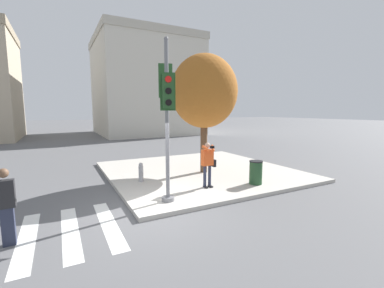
% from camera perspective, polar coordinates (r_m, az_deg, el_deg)
% --- Properties ---
extents(ground_plane, '(160.00, 160.00, 0.00)m').
position_cam_1_polar(ground_plane, '(7.57, -9.01, -14.82)').
color(ground_plane, '#5B5B5E').
extents(sidewalk_corner, '(8.00, 8.00, 0.14)m').
position_cam_1_polar(sidewalk_corner, '(11.97, 1.60, -6.01)').
color(sidewalk_corner, '#BCB7AD').
rests_on(sidewalk_corner, ground_plane).
extents(traffic_signal_pole, '(0.69, 1.38, 4.78)m').
position_cam_1_polar(traffic_signal_pole, '(7.54, -5.62, 8.86)').
color(traffic_signal_pole, slate).
rests_on(traffic_signal_pole, sidewalk_corner).
extents(person_photographer, '(0.58, 0.54, 1.60)m').
position_cam_1_polar(person_photographer, '(9.11, 3.55, -3.78)').
color(person_photographer, black).
rests_on(person_photographer, sidewalk_corner).
extents(pedestrian_distant, '(0.34, 0.20, 1.68)m').
position_cam_1_polar(pedestrian_distant, '(6.77, -35.95, -10.92)').
color(pedestrian_distant, '#282D42').
rests_on(pedestrian_distant, ground_plane).
extents(street_tree, '(2.86, 2.86, 5.11)m').
position_cam_1_polar(street_tree, '(11.25, 2.71, 11.52)').
color(street_tree, brown).
rests_on(street_tree, sidewalk_corner).
extents(fire_hydrant, '(0.18, 0.24, 0.74)m').
position_cam_1_polar(fire_hydrant, '(10.10, -11.27, -6.17)').
color(fire_hydrant, '#99999E').
rests_on(fire_hydrant, sidewalk_corner).
extents(trash_bin, '(0.49, 0.49, 0.87)m').
position_cam_1_polar(trash_bin, '(9.87, 13.98, -6.13)').
color(trash_bin, '#234728').
rests_on(trash_bin, sidewalk_corner).
extents(building_right, '(11.33, 12.23, 11.50)m').
position_cam_1_polar(building_right, '(33.10, -10.45, 12.39)').
color(building_right, beige).
rests_on(building_right, ground_plane).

